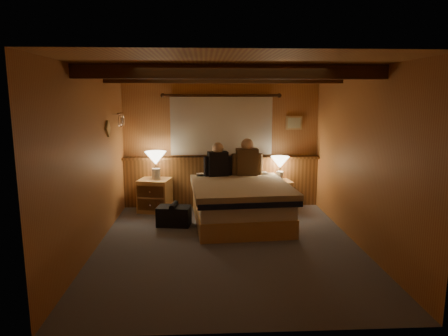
{
  "coord_description": "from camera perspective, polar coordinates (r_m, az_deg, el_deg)",
  "views": [
    {
      "loc": [
        -0.32,
        -5.26,
        2.04
      ],
      "look_at": [
        -0.03,
        0.4,
        1.01
      ],
      "focal_mm": 32.0,
      "sensor_mm": 36.0,
      "label": 1
    }
  ],
  "objects": [
    {
      "name": "duffel_bag",
      "position": [
        6.45,
        -7.17,
        -6.76
      ],
      "size": [
        0.56,
        0.38,
        0.37
      ],
      "rotation": [
        0.0,
        0.0,
        -0.15
      ],
      "color": "black",
      "rests_on": "floor"
    },
    {
      "name": "nightstand_right",
      "position": [
        7.36,
        7.62,
        -3.81
      ],
      "size": [
        0.54,
        0.5,
        0.53
      ],
      "rotation": [
        0.0,
        0.0,
        0.16
      ],
      "color": "tan",
      "rests_on": "floor"
    },
    {
      "name": "wall_back",
      "position": [
        7.41,
        -0.39,
        3.74
      ],
      "size": [
        3.6,
        0.0,
        3.6
      ],
      "primitive_type": "plane",
      "rotation": [
        1.57,
        0.0,
        0.0
      ],
      "color": "#AF773F",
      "rests_on": "floor"
    },
    {
      "name": "curtain_window",
      "position": [
        7.31,
        -0.37,
        6.18
      ],
      "size": [
        2.18,
        0.09,
        1.11
      ],
      "color": "#3F260F",
      "rests_on": "wall_back"
    },
    {
      "name": "framed_print",
      "position": [
        7.54,
        9.98,
        6.37
      ],
      "size": [
        0.3,
        0.04,
        0.25
      ],
      "color": "tan",
      "rests_on": "wall_back"
    },
    {
      "name": "person_left",
      "position": [
        6.96,
        -0.88,
        0.84
      ],
      "size": [
        0.5,
        0.25,
        0.61
      ],
      "rotation": [
        0.0,
        0.0,
        0.15
      ],
      "color": "black",
      "rests_on": "bed"
    },
    {
      "name": "lamp_left",
      "position": [
        7.15,
        -9.74,
        1.17
      ],
      "size": [
        0.38,
        0.38,
        0.49
      ],
      "color": "beige",
      "rests_on": "nightstand_left"
    },
    {
      "name": "coat_rail",
      "position": [
        6.99,
        -14.54,
        6.87
      ],
      "size": [
        0.05,
        0.55,
        0.24
      ],
      "color": "silver",
      "rests_on": "wall_left"
    },
    {
      "name": "wainscot",
      "position": [
        7.46,
        -0.36,
        -1.77
      ],
      "size": [
        3.6,
        0.23,
        0.94
      ],
      "color": "brown",
      "rests_on": "wall_back"
    },
    {
      "name": "floor",
      "position": [
        5.65,
        0.57,
        -10.91
      ],
      "size": [
        4.2,
        4.2,
        0.0
      ],
      "primitive_type": "plane",
      "color": "slate",
      "rests_on": "ground"
    },
    {
      "name": "wall_front",
      "position": [
        3.28,
        2.81,
        -4.55
      ],
      "size": [
        3.6,
        0.0,
        3.6
      ],
      "primitive_type": "plane",
      "rotation": [
        -1.57,
        0.0,
        0.0
      ],
      "color": "#AF773F",
      "rests_on": "floor"
    },
    {
      "name": "lamp_right",
      "position": [
        7.28,
        7.99,
        0.61
      ],
      "size": [
        0.33,
        0.33,
        0.44
      ],
      "color": "beige",
      "rests_on": "nightstand_right"
    },
    {
      "name": "person_right",
      "position": [
        7.05,
        3.3,
        1.16
      ],
      "size": [
        0.55,
        0.24,
        0.67
      ],
      "rotation": [
        0.0,
        0.0,
        0.06
      ],
      "color": "#4D361F",
      "rests_on": "bed"
    },
    {
      "name": "nightstand_left",
      "position": [
        7.26,
        -9.85,
        -3.83
      ],
      "size": [
        0.62,
        0.58,
        0.58
      ],
      "rotation": [
        0.0,
        0.0,
        -0.21
      ],
      "color": "tan",
      "rests_on": "floor"
    },
    {
      "name": "ceiling",
      "position": [
        5.28,
        0.62,
        14.17
      ],
      "size": [
        4.2,
        4.2,
        0.0
      ],
      "primitive_type": "plane",
      "rotation": [
        3.14,
        0.0,
        0.0
      ],
      "color": "#D6A350",
      "rests_on": "wall_back"
    },
    {
      "name": "wall_left",
      "position": [
        5.53,
        -18.38,
        0.99
      ],
      "size": [
        0.0,
        4.2,
        4.2
      ],
      "primitive_type": "plane",
      "rotation": [
        1.57,
        0.0,
        1.57
      ],
      "color": "#AF773F",
      "rests_on": "floor"
    },
    {
      "name": "wall_right",
      "position": [
        5.73,
        18.86,
        1.28
      ],
      "size": [
        0.0,
        4.2,
        4.2
      ],
      "primitive_type": "plane",
      "rotation": [
        1.57,
        0.0,
        -1.57
      ],
      "color": "#AF773F",
      "rests_on": "floor"
    },
    {
      "name": "bed",
      "position": [
        6.52,
        2.22,
        -4.82
      ],
      "size": [
        1.65,
        2.05,
        0.66
      ],
      "rotation": [
        0.0,
        0.0,
        0.08
      ],
      "color": "tan",
      "rests_on": "floor"
    },
    {
      "name": "ceiling_beams",
      "position": [
        5.43,
        0.51,
        13.11
      ],
      "size": [
        3.6,
        1.65,
        0.16
      ],
      "color": "#3F260F",
      "rests_on": "ceiling"
    }
  ]
}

